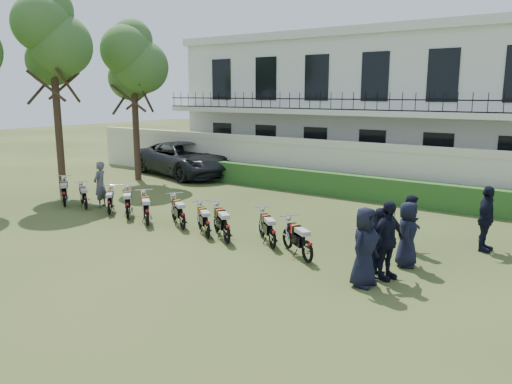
# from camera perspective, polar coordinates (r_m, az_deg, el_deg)

# --- Properties ---
(ground) EXTENTS (100.00, 100.00, 0.00)m
(ground) POSITION_cam_1_polar(r_m,az_deg,el_deg) (16.59, -5.66, -4.11)
(ground) COLOR #30431B
(ground) RESTS_ON ground
(perimeter_wall) EXTENTS (30.00, 0.35, 2.30)m
(perimeter_wall) POSITION_cam_1_polar(r_m,az_deg,el_deg) (22.85, 7.61, 3.10)
(perimeter_wall) COLOR beige
(perimeter_wall) RESTS_ON ground
(hedge) EXTENTS (18.00, 0.60, 1.00)m
(hedge) POSITION_cam_1_polar(r_m,az_deg,el_deg) (21.80, 8.89, 0.88)
(hedge) COLOR #1D4E1C
(hedge) RESTS_ON ground
(building) EXTENTS (20.40, 9.60, 7.40)m
(building) POSITION_cam_1_polar(r_m,az_deg,el_deg) (28.04, 13.57, 9.60)
(building) COLOR silver
(building) RESTS_ON ground
(tree_west_mid) EXTENTS (3.40, 3.20, 8.82)m
(tree_west_mid) POSITION_cam_1_polar(r_m,az_deg,el_deg) (23.99, -22.28, 15.94)
(tree_west_mid) COLOR #473323
(tree_west_mid) RESTS_ON ground
(tree_west_near) EXTENTS (3.40, 3.20, 7.90)m
(tree_west_near) POSITION_cam_1_polar(r_m,az_deg,el_deg) (25.94, -13.85, 14.30)
(tree_west_near) COLOR #473323
(tree_west_near) RESTS_ON ground
(motorcycle_0) EXTENTS (1.65, 1.20, 1.06)m
(motorcycle_0) POSITION_cam_1_polar(r_m,az_deg,el_deg) (20.72, -21.09, -0.33)
(motorcycle_0) COLOR black
(motorcycle_0) RESTS_ON ground
(motorcycle_1) EXTENTS (1.53, 0.90, 0.93)m
(motorcycle_1) POSITION_cam_1_polar(r_m,az_deg,el_deg) (19.96, -18.91, -0.78)
(motorcycle_1) COLOR black
(motorcycle_1) RESTS_ON ground
(motorcycle_2) EXTENTS (1.29, 1.20, 0.92)m
(motorcycle_2) POSITION_cam_1_polar(r_m,az_deg,el_deg) (18.84, -16.45, -1.34)
(motorcycle_2) COLOR black
(motorcycle_2) RESTS_ON ground
(motorcycle_3) EXTENTS (1.49, 1.35, 1.04)m
(motorcycle_3) POSITION_cam_1_polar(r_m,az_deg,el_deg) (18.00, -14.50, -1.62)
(motorcycle_3) COLOR black
(motorcycle_3) RESTS_ON ground
(motorcycle_4) EXTENTS (1.56, 1.25, 1.04)m
(motorcycle_4) POSITION_cam_1_polar(r_m,az_deg,el_deg) (16.91, -12.34, -2.35)
(motorcycle_4) COLOR black
(motorcycle_4) RESTS_ON ground
(motorcycle_5) EXTENTS (1.61, 1.09, 1.01)m
(motorcycle_5) POSITION_cam_1_polar(r_m,az_deg,el_deg) (16.30, -8.40, -2.76)
(motorcycle_5) COLOR black
(motorcycle_5) RESTS_ON ground
(motorcycle_6) EXTENTS (1.44, 1.13, 0.96)m
(motorcycle_6) POSITION_cam_1_polar(r_m,az_deg,el_deg) (15.30, -5.59, -3.73)
(motorcycle_6) COLOR black
(motorcycle_6) RESTS_ON ground
(motorcycle_7) EXTENTS (1.60, 1.24, 1.05)m
(motorcycle_7) POSITION_cam_1_polar(r_m,az_deg,el_deg) (14.66, -3.37, -4.18)
(motorcycle_7) COLOR black
(motorcycle_7) RESTS_ON ground
(motorcycle_8) EXTENTS (1.43, 1.26, 0.99)m
(motorcycle_8) POSITION_cam_1_polar(r_m,az_deg,el_deg) (14.19, 1.91, -4.81)
(motorcycle_8) COLOR black
(motorcycle_8) RESTS_ON ground
(motorcycle_9) EXTENTS (1.60, 1.13, 1.02)m
(motorcycle_9) POSITION_cam_1_polar(r_m,az_deg,el_deg) (13.11, 5.91, -6.18)
(motorcycle_9) COLOR black
(motorcycle_9) RESTS_ON ground
(suv) EXTENTS (7.00, 4.54, 1.79)m
(suv) POSITION_cam_1_polar(r_m,az_deg,el_deg) (27.02, -8.13, 3.76)
(suv) COLOR black
(suv) RESTS_ON ground
(inspector) EXTENTS (0.63, 0.76, 1.79)m
(inspector) POSITION_cam_1_polar(r_m,az_deg,el_deg) (20.23, -17.40, 0.82)
(inspector) COLOR #5B5B60
(inspector) RESTS_ON ground
(officer_0) EXTENTS (0.68, 0.97, 1.86)m
(officer_0) POSITION_cam_1_polar(r_m,az_deg,el_deg) (11.72, 12.34, -6.15)
(officer_0) COLOR black
(officer_0) RESTS_ON ground
(officer_1) EXTENTS (0.72, 0.88, 1.70)m
(officer_1) POSITION_cam_1_polar(r_m,az_deg,el_deg) (12.44, 14.17, -5.60)
(officer_1) COLOR black
(officer_1) RESTS_ON ground
(officer_2) EXTENTS (0.78, 1.21, 1.91)m
(officer_2) POSITION_cam_1_polar(r_m,az_deg,el_deg) (12.25, 14.72, -5.39)
(officer_2) COLOR black
(officer_2) RESTS_ON ground
(officer_3) EXTENTS (0.76, 0.95, 1.69)m
(officer_3) POSITION_cam_1_polar(r_m,az_deg,el_deg) (13.33, 16.90, -4.65)
(officer_3) COLOR black
(officer_3) RESTS_ON ground
(officer_4) EXTENTS (0.66, 0.82, 1.60)m
(officer_4) POSITION_cam_1_polar(r_m,az_deg,el_deg) (14.69, 17.33, -3.39)
(officer_4) COLOR black
(officer_4) RESTS_ON ground
(officer_5) EXTENTS (0.54, 1.13, 1.86)m
(officer_5) POSITION_cam_1_polar(r_m,az_deg,el_deg) (15.34, 24.80, -2.81)
(officer_5) COLOR black
(officer_5) RESTS_ON ground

